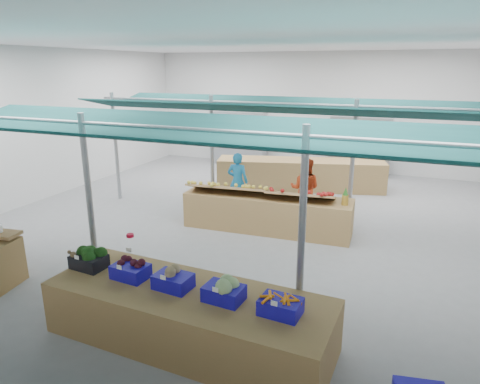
# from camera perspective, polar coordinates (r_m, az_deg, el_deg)

# --- Properties ---
(floor) EXTENTS (13.00, 13.00, 0.00)m
(floor) POSITION_cam_1_polar(r_m,az_deg,el_deg) (10.53, 0.12, -4.02)
(floor) COLOR slate
(floor) RESTS_ON ground
(hall) EXTENTS (13.00, 13.00, 13.00)m
(hall) POSITION_cam_1_polar(r_m,az_deg,el_deg) (11.26, 2.95, 11.13)
(hall) COLOR silver
(hall) RESTS_ON ground
(pole_grid) EXTENTS (10.00, 4.60, 3.00)m
(pole_grid) POSITION_cam_1_polar(r_m,az_deg,el_deg) (8.18, 0.35, 3.24)
(pole_grid) COLOR gray
(pole_grid) RESTS_ON floor
(awnings) EXTENTS (9.50, 7.08, 0.30)m
(awnings) POSITION_cam_1_polar(r_m,az_deg,el_deg) (8.02, 0.36, 9.99)
(awnings) COLOR #0A2C2E
(awnings) RESTS_ON pole_grid
(back_shelving_left) EXTENTS (2.00, 0.50, 2.00)m
(back_shelving_left) POSITION_cam_1_polar(r_m,az_deg,el_deg) (16.59, -0.02, 7.12)
(back_shelving_left) COLOR #B23F33
(back_shelving_left) RESTS_ON floor
(back_shelving_right) EXTENTS (2.00, 0.50, 2.00)m
(back_shelving_right) POSITION_cam_1_polar(r_m,az_deg,el_deg) (15.47, 15.66, 5.84)
(back_shelving_right) COLOR #B23F33
(back_shelving_right) RESTS_ON floor
(veg_counter) EXTENTS (4.00, 1.46, 0.77)m
(veg_counter) POSITION_cam_1_polar(r_m,az_deg,el_deg) (6.14, -6.90, -16.13)
(veg_counter) COLOR #9B7443
(veg_counter) RESTS_ON floor
(fruit_counter) EXTENTS (3.90, 1.13, 0.83)m
(fruit_counter) POSITION_cam_1_polar(r_m,az_deg,el_deg) (9.93, 3.63, -2.81)
(fruit_counter) COLOR #9B7443
(fruit_counter) RESTS_ON floor
(far_counter) EXTENTS (5.17, 2.35, 0.92)m
(far_counter) POSITION_cam_1_polar(r_m,az_deg,el_deg) (13.41, 8.03, 2.36)
(far_counter) COLOR #9B7443
(far_counter) RESTS_ON floor
(vendor_left) EXTENTS (0.58, 0.40, 1.54)m
(vendor_left) POSITION_cam_1_polar(r_m,az_deg,el_deg) (11.22, -0.32, 1.39)
(vendor_left) COLOR #196FA4
(vendor_left) RESTS_ON floor
(vendor_right) EXTENTS (0.78, 0.63, 1.54)m
(vendor_right) POSITION_cam_1_polar(r_m,az_deg,el_deg) (10.68, 8.63, 0.43)
(vendor_right) COLOR #A93314
(vendor_right) RESTS_ON floor
(crate_broccoli) EXTENTS (0.52, 0.42, 0.35)m
(crate_broccoli) POSITION_cam_1_polar(r_m,az_deg,el_deg) (6.84, -19.53, -8.29)
(crate_broccoli) COLOR black
(crate_broccoli) RESTS_ON veg_counter
(crate_beets) EXTENTS (0.52, 0.42, 0.29)m
(crate_beets) POSITION_cam_1_polar(r_m,az_deg,el_deg) (6.37, -14.40, -9.94)
(crate_beets) COLOR #170FAA
(crate_beets) RESTS_ON veg_counter
(crate_celeriac) EXTENTS (0.52, 0.42, 0.31)m
(crate_celeriac) POSITION_cam_1_polar(r_m,az_deg,el_deg) (5.98, -8.92, -11.30)
(crate_celeriac) COLOR #170FAA
(crate_celeriac) RESTS_ON veg_counter
(crate_cabbage) EXTENTS (0.52, 0.42, 0.35)m
(crate_cabbage) POSITION_cam_1_polar(r_m,az_deg,el_deg) (5.63, -2.17, -12.82)
(crate_cabbage) COLOR #170FAA
(crate_cabbage) RESTS_ON veg_counter
(crate_carrots) EXTENTS (0.52, 0.42, 0.29)m
(crate_carrots) POSITION_cam_1_polar(r_m,az_deg,el_deg) (5.40, 5.43, -14.86)
(crate_carrots) COLOR #170FAA
(crate_carrots) RESTS_ON veg_counter
(sparrow) EXTENTS (0.12, 0.09, 0.11)m
(sparrow) POSITION_cam_1_polar(r_m,az_deg,el_deg) (6.83, -21.46, -7.69)
(sparrow) COLOR brown
(sparrow) RESTS_ON crate_broccoli
(pole_ribbon) EXTENTS (0.12, 0.12, 0.28)m
(pole_ribbon) POSITION_cam_1_polar(r_m,az_deg,el_deg) (7.03, -14.46, -5.81)
(pole_ribbon) COLOR red
(pole_ribbon) RESTS_ON pole_grid
(apple_heap_yellow) EXTENTS (1.97, 0.91, 0.27)m
(apple_heap_yellow) POSITION_cam_1_polar(r_m,az_deg,el_deg) (9.95, -1.55, 0.74)
(apple_heap_yellow) COLOR #997247
(apple_heap_yellow) RESTS_ON fruit_counter
(apple_heap_red) EXTENTS (1.57, 0.87, 0.27)m
(apple_heap_red) POSITION_cam_1_polar(r_m,az_deg,el_deg) (9.50, 8.07, -0.17)
(apple_heap_red) COLOR #997247
(apple_heap_red) RESTS_ON fruit_counter
(pineapple) EXTENTS (0.14, 0.14, 0.39)m
(pineapple) POSITION_cam_1_polar(r_m,az_deg,el_deg) (9.38, 13.85, -0.62)
(pineapple) COLOR #8C6019
(pineapple) RESTS_ON fruit_counter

